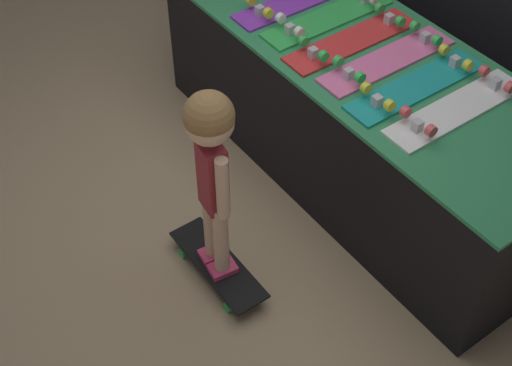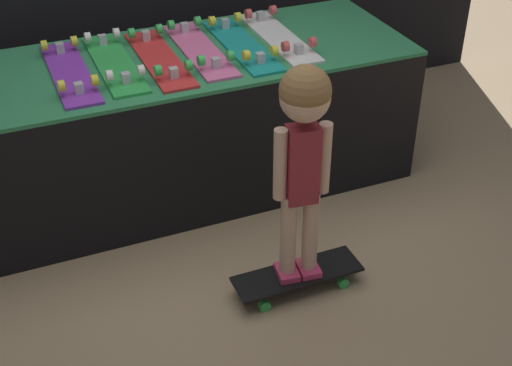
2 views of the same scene
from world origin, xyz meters
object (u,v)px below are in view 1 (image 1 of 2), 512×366
Objects in this scene: child at (211,154)px; skateboard_pink_on_rack at (387,59)px; skateboard_white_on_rack at (457,108)px; skateboard_on_floor at (218,265)px; skateboard_teal_on_rack at (416,85)px; skateboard_red_on_rack at (352,39)px; skateboard_green_on_rack at (328,17)px.

skateboard_pink_on_rack is at bearing 101.81° from child.
skateboard_on_floor is at bearing -109.06° from skateboard_white_on_rack.
skateboard_pink_on_rack is 1.00× the size of skateboard_teal_on_rack.
skateboard_pink_on_rack is (0.23, 0.03, 0.00)m from skateboard_red_on_rack.
skateboard_teal_on_rack is 1.05m from child.
child reaches higher than skateboard_on_floor.
skateboard_green_on_rack is 1.40m from skateboard_on_floor.
skateboard_white_on_rack is (0.90, -0.00, 0.00)m from skateboard_green_on_rack.
skateboard_red_on_rack is at bearing -8.13° from skateboard_green_on_rack.
child is at bearing -85.66° from skateboard_pink_on_rack.
child reaches higher than skateboard_pink_on_rack.
skateboard_pink_on_rack and skateboard_teal_on_rack have the same top height.
child is at bearing -97.87° from skateboard_teal_on_rack.
skateboard_red_on_rack is at bearing 113.88° from child.
skateboard_teal_on_rack and skateboard_white_on_rack have the same top height.
child reaches higher than skateboard_white_on_rack.
child is (0.53, -1.07, 0.02)m from skateboard_green_on_rack.
skateboard_green_on_rack is 0.90m from skateboard_white_on_rack.
child is at bearing -73.59° from skateboard_red_on_rack.
skateboard_green_on_rack is at bearing 116.37° from skateboard_on_floor.
skateboard_green_on_rack reaches higher than skateboard_on_floor.
skateboard_pink_on_rack is 1.29m from skateboard_on_floor.
skateboard_teal_on_rack is 1.25× the size of skateboard_on_floor.
skateboard_teal_on_rack is at bearing 89.60° from child.
child is (0.08, -1.07, 0.02)m from skateboard_pink_on_rack.
skateboard_green_on_rack and skateboard_teal_on_rack have the same top height.
skateboard_on_floor is at bearing -63.63° from skateboard_green_on_rack.
skateboard_teal_on_rack is 0.73× the size of child.
skateboard_pink_on_rack is at bearing -0.36° from skateboard_green_on_rack.
skateboard_red_on_rack is 0.23m from skateboard_pink_on_rack.
skateboard_red_on_rack is (0.23, -0.03, 0.00)m from skateboard_green_on_rack.
skateboard_teal_on_rack is at bearing 82.13° from skateboard_on_floor.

